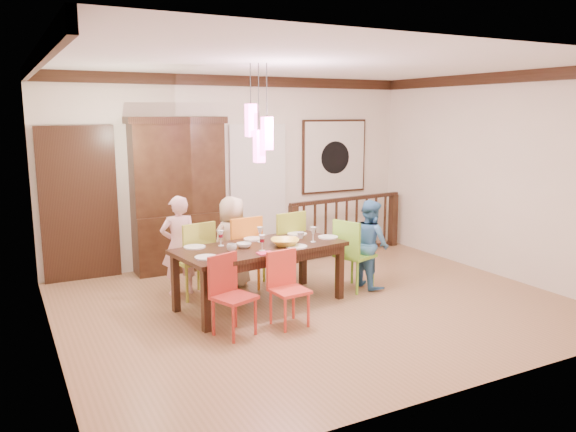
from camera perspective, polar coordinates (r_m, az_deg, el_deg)
name	(u,v)px	position (r m, az deg, el deg)	size (l,w,h in m)	color
floor	(316,304)	(7.07, 2.81, -8.87)	(6.00, 6.00, 0.00)	#966E48
ceiling	(318,63)	(6.70, 3.04, 15.25)	(6.00, 6.00, 0.00)	white
wall_back	(237,170)	(8.96, -5.24, 4.72)	(6.00, 6.00, 0.00)	beige
wall_left	(45,207)	(5.83, -23.42, 0.82)	(5.00, 5.00, 0.00)	beige
wall_right	(496,175)	(8.64, 20.38, 3.90)	(5.00, 5.00, 0.00)	beige
crown_molding	(318,70)	(6.69, 3.04, 14.57)	(6.00, 5.00, 0.16)	black
panel_door	(79,206)	(8.36, -20.45, 0.92)	(1.04, 0.07, 2.24)	black
white_doorway	(258,193)	(9.12, -3.07, 2.31)	(0.97, 0.05, 2.22)	silver
painting	(334,156)	(9.74, 4.73, 6.06)	(1.25, 0.06, 1.25)	black
pendant_cluster	(259,133)	(6.64, -2.96, 8.44)	(0.27, 0.21, 1.14)	#FF4CB2
dining_table	(260,252)	(6.84, -2.85, -3.72)	(2.17, 1.21, 0.75)	black
chair_far_left	(192,253)	(7.28, -9.72, -3.76)	(0.52, 0.52, 0.99)	#A9B539
chair_far_mid	(240,247)	(7.50, -4.94, -3.16)	(0.49, 0.49, 1.01)	orange
chair_far_right	(282,242)	(7.75, -0.57, -2.62)	(0.52, 0.52, 1.02)	#9AAF2D
chair_near_left	(234,291)	(5.98, -5.51, -7.56)	(0.50, 0.50, 0.86)	#AC2C23
chair_near_mid	(289,284)	(6.22, 0.15, -6.97)	(0.40, 0.40, 0.83)	#E44132
chair_end_right	(355,249)	(7.53, 6.83, -3.38)	(0.55, 0.55, 0.96)	#7CC535
china_hutch	(178,194)	(8.47, -11.07, 2.16)	(1.44, 0.46, 2.28)	black
balustrade	(346,224)	(9.43, 5.96, -0.85)	(2.29, 0.34, 0.96)	black
person_far_left	(179,245)	(7.39, -11.03, -2.95)	(0.47, 0.31, 1.30)	#F7BBC4
person_far_mid	(232,242)	(7.60, -5.67, -2.65)	(0.61, 0.40, 1.24)	beige
person_end_right	(370,244)	(7.66, 8.35, -2.79)	(0.58, 0.45, 1.20)	#4382BE
serving_bowl	(285,242)	(6.80, -0.32, -2.68)	(0.34, 0.34, 0.08)	yellow
small_bowl	(244,245)	(6.73, -4.49, -2.99)	(0.18, 0.18, 0.06)	white
cup_left	(232,248)	(6.55, -5.74, -3.22)	(0.11, 0.11, 0.09)	silver
cup_right	(301,235)	(7.18, 1.29, -1.97)	(0.09, 0.09, 0.09)	silver
plate_far_left	(195,247)	(6.81, -9.47, -3.11)	(0.26, 0.26, 0.01)	white
plate_far_mid	(254,239)	(7.16, -3.50, -2.33)	(0.26, 0.26, 0.01)	white
plate_far_right	(297,234)	(7.44, 0.93, -1.82)	(0.26, 0.26, 0.01)	white
plate_near_left	(206,257)	(6.31, -8.31, -4.17)	(0.26, 0.26, 0.01)	white
plate_near_mid	(297,247)	(6.73, 0.88, -3.12)	(0.26, 0.26, 0.01)	white
plate_end_right	(328,237)	(7.26, 4.09, -2.15)	(0.26, 0.26, 0.01)	white
wine_glass_a	(221,238)	(6.83, -6.85, -2.25)	(0.08, 0.08, 0.19)	#590C19
wine_glass_b	(260,234)	(6.99, -2.85, -1.89)	(0.08, 0.08, 0.19)	silver
wine_glass_c	(262,243)	(6.54, -2.65, -2.75)	(0.08, 0.08, 0.19)	#590C19
wine_glass_d	(313,234)	(6.99, 2.58, -1.89)	(0.08, 0.08, 0.19)	silver
napkin	(265,253)	(6.43, -2.32, -3.79)	(0.18, 0.14, 0.01)	#D83359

